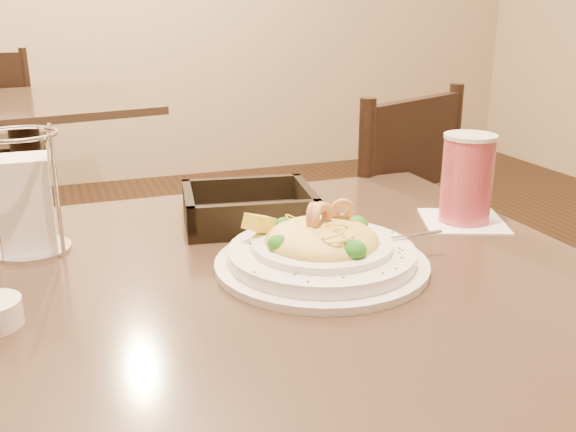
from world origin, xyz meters
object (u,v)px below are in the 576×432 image
object	(u,v)px
background_table	(27,160)
drink_glass	(467,180)
main_table	(293,418)
napkin_caddy	(26,201)
side_plate	(287,215)
bread_basket	(249,211)
dining_chair_near	(365,249)
pasta_bowl	(321,249)

from	to	relation	value
background_table	drink_glass	xyz separation A→B (m)	(0.77, -1.87, 0.32)
main_table	background_table	xyz separation A→B (m)	(-0.41, 1.98, 0.00)
drink_glass	napkin_caddy	distance (m)	0.72
drink_glass	side_plate	xyz separation A→B (m)	(-0.28, 0.13, -0.07)
main_table	bread_basket	size ratio (longest dim) A/B	3.70
bread_basket	napkin_caddy	distance (m)	0.36
dining_chair_near	side_plate	bearing A→B (deg)	22.72
dining_chair_near	drink_glass	world-z (taller)	dining_chair_near
drink_glass	napkin_caddy	xyz separation A→B (m)	(-0.71, 0.11, 0.00)
main_table	background_table	bearing A→B (deg)	101.74
background_table	napkin_caddy	bearing A→B (deg)	-87.91
drink_glass	napkin_caddy	world-z (taller)	napkin_caddy
pasta_bowl	side_plate	distance (m)	0.23
dining_chair_near	pasta_bowl	xyz separation A→B (m)	(-0.40, -0.64, 0.29)
napkin_caddy	side_plate	size ratio (longest dim) A/B	1.18
pasta_bowl	bread_basket	size ratio (longest dim) A/B	1.41
background_table	napkin_caddy	distance (m)	1.79
drink_glass	bread_basket	world-z (taller)	drink_glass
background_table	drink_glass	distance (m)	2.05
pasta_bowl	napkin_caddy	size ratio (longest dim) A/B	1.82
dining_chair_near	pasta_bowl	bearing A→B (deg)	32.79
napkin_caddy	side_plate	xyz separation A→B (m)	(0.43, 0.02, -0.08)
dining_chair_near	side_plate	xyz separation A→B (m)	(-0.37, -0.41, 0.27)
main_table	napkin_caddy	bearing A→B (deg)	147.34
drink_glass	side_plate	size ratio (longest dim) A/B	1.12
drink_glass	napkin_caddy	bearing A→B (deg)	170.83
background_table	dining_chair_near	distance (m)	1.59
pasta_bowl	napkin_caddy	xyz separation A→B (m)	(-0.39, 0.22, 0.05)
background_table	pasta_bowl	world-z (taller)	pasta_bowl
pasta_bowl	drink_glass	xyz separation A→B (m)	(0.31, 0.10, 0.05)
drink_glass	bread_basket	xyz separation A→B (m)	(-0.35, 0.13, -0.06)
background_table	napkin_caddy	world-z (taller)	napkin_caddy
dining_chair_near	side_plate	distance (m)	0.61
main_table	drink_glass	distance (m)	0.49
napkin_caddy	dining_chair_near	bearing A→B (deg)	27.99
pasta_bowl	bread_basket	xyz separation A→B (m)	(-0.04, 0.23, -0.01)
main_table	drink_glass	bearing A→B (deg)	16.83
main_table	side_plate	xyz separation A→B (m)	(0.08, 0.24, 0.25)
dining_chair_near	pasta_bowl	distance (m)	0.81
background_table	main_table	bearing A→B (deg)	-78.26
bread_basket	side_plate	size ratio (longest dim) A/B	1.53
main_table	bread_basket	distance (m)	0.35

